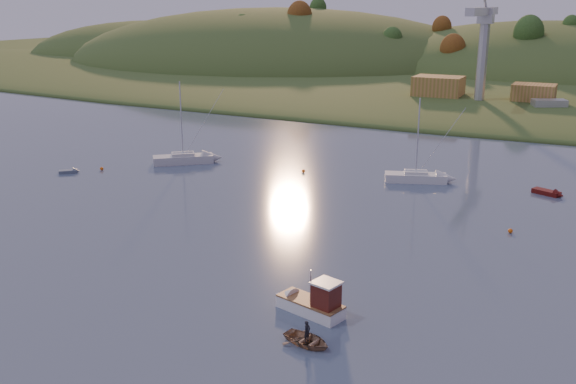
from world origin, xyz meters
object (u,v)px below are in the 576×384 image
at_px(sailboat_far, 416,176).
at_px(canoe, 307,340).
at_px(sailboat_near, 183,158).
at_px(red_tender, 552,194).
at_px(grey_dinghy, 72,171).
at_px(fishing_boat, 306,301).

height_order(sailboat_far, canoe, sailboat_far).
bearing_deg(sailboat_near, canoe, -85.33).
height_order(red_tender, grey_dinghy, red_tender).
bearing_deg(canoe, fishing_boat, 37.71).
distance_m(sailboat_near, sailboat_far, 35.19).
bearing_deg(sailboat_near, red_tender, -32.14).
height_order(sailboat_far, red_tender, sailboat_far).
bearing_deg(red_tender, fishing_boat, -86.06).
relative_size(sailboat_far, grey_dinghy, 4.03).
height_order(fishing_boat, red_tender, fishing_boat).
distance_m(red_tender, grey_dinghy, 66.02).
height_order(fishing_boat, sailboat_far, sailboat_far).
xyz_separation_m(fishing_boat, sailboat_near, (-37.46, 36.21, -0.13)).
xyz_separation_m(fishing_boat, grey_dinghy, (-48.62, 24.37, -0.70)).
bearing_deg(sailboat_far, canoe, -103.55).
relative_size(sailboat_near, red_tender, 2.95).
distance_m(sailboat_near, canoe, 57.04).
bearing_deg(sailboat_near, grey_dinghy, -172.74).
distance_m(sailboat_near, red_tender, 52.64).
height_order(fishing_boat, grey_dinghy, fishing_boat).
bearing_deg(grey_dinghy, fishing_boat, -67.94).
bearing_deg(fishing_boat, canoe, 130.24).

